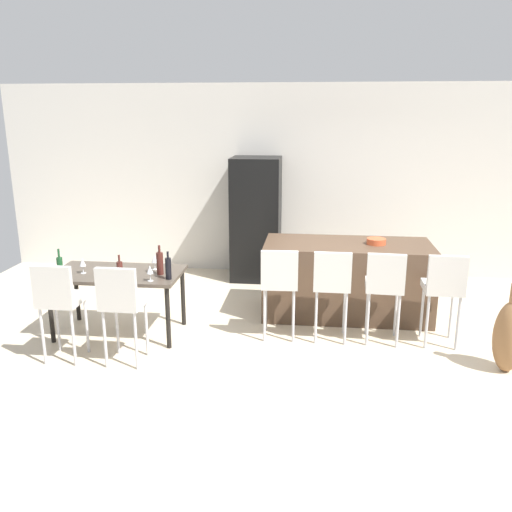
% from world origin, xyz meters
% --- Properties ---
extents(ground_plane, '(10.00, 10.00, 0.00)m').
position_xyz_m(ground_plane, '(0.00, 0.00, 0.00)').
color(ground_plane, beige).
extents(back_wall, '(10.00, 0.12, 2.90)m').
position_xyz_m(back_wall, '(0.00, 2.63, 1.45)').
color(back_wall, beige).
rests_on(back_wall, ground_plane).
extents(kitchen_island, '(2.05, 0.92, 0.92)m').
position_xyz_m(kitchen_island, '(0.36, 0.81, 0.46)').
color(kitchen_island, '#4C3828').
rests_on(kitchen_island, ground_plane).
extents(bar_chair_left, '(0.42, 0.42, 1.05)m').
position_xyz_m(bar_chair_left, '(-0.42, -0.04, 0.70)').
color(bar_chair_left, beige).
rests_on(bar_chair_left, ground_plane).
extents(bar_chair_middle, '(0.40, 0.40, 1.05)m').
position_xyz_m(bar_chair_middle, '(0.15, -0.04, 0.70)').
color(bar_chair_middle, beige).
rests_on(bar_chair_middle, ground_plane).
extents(bar_chair_right, '(0.42, 0.42, 1.05)m').
position_xyz_m(bar_chair_right, '(0.72, -0.04, 0.70)').
color(bar_chair_right, beige).
rests_on(bar_chair_right, ground_plane).
extents(bar_chair_far, '(0.41, 0.41, 1.05)m').
position_xyz_m(bar_chair_far, '(1.34, -0.04, 0.70)').
color(bar_chair_far, beige).
rests_on(bar_chair_far, ground_plane).
extents(dining_table, '(1.44, 0.78, 0.74)m').
position_xyz_m(dining_table, '(-2.25, -0.10, 0.67)').
color(dining_table, '#4C4238').
rests_on(dining_table, ground_plane).
extents(dining_chair_near, '(0.40, 0.40, 1.05)m').
position_xyz_m(dining_chair_near, '(-2.58, -0.85, 0.70)').
color(dining_chair_near, beige).
rests_on(dining_chair_near, ground_plane).
extents(dining_chair_far, '(0.41, 0.41, 1.05)m').
position_xyz_m(dining_chair_far, '(-1.93, -0.85, 0.70)').
color(dining_chair_far, beige).
rests_on(dining_chair_far, ground_plane).
extents(wine_bottle_inner, '(0.08, 0.08, 0.33)m').
position_xyz_m(wine_bottle_inner, '(-1.74, -0.13, 0.87)').
color(wine_bottle_inner, '#471E19').
rests_on(wine_bottle_inner, dining_table).
extents(wine_bottle_end, '(0.06, 0.06, 0.31)m').
position_xyz_m(wine_bottle_end, '(-1.60, -0.29, 0.86)').
color(wine_bottle_end, black).
rests_on(wine_bottle_end, dining_table).
extents(wine_bottle_corner, '(0.06, 0.06, 0.33)m').
position_xyz_m(wine_bottle_corner, '(-2.77, -0.39, 0.86)').
color(wine_bottle_corner, '#194723').
rests_on(wine_bottle_corner, dining_table).
extents(wine_bottle_right, '(0.06, 0.06, 0.28)m').
position_xyz_m(wine_bottle_right, '(-2.11, -0.39, 0.85)').
color(wine_bottle_right, '#471E19').
rests_on(wine_bottle_right, dining_table).
extents(wine_glass_left, '(0.07, 0.07, 0.17)m').
position_xyz_m(wine_glass_left, '(-1.78, -0.38, 0.86)').
color(wine_glass_left, silver).
rests_on(wine_glass_left, dining_table).
extents(wine_glass_middle, '(0.07, 0.07, 0.17)m').
position_xyz_m(wine_glass_middle, '(-1.86, 0.05, 0.86)').
color(wine_glass_middle, silver).
rests_on(wine_glass_middle, dining_table).
extents(wine_glass_far, '(0.07, 0.07, 0.17)m').
position_xyz_m(wine_glass_far, '(-2.61, -0.19, 0.86)').
color(wine_glass_far, silver).
rests_on(wine_glass_far, dining_table).
extents(refrigerator, '(0.72, 0.68, 1.84)m').
position_xyz_m(refrigerator, '(-0.93, 2.19, 0.92)').
color(refrigerator, black).
rests_on(refrigerator, ground_plane).
extents(fruit_bowl, '(0.23, 0.23, 0.07)m').
position_xyz_m(fruit_bowl, '(0.70, 0.81, 0.96)').
color(fruit_bowl, '#C6512D').
rests_on(fruit_bowl, kitchen_island).
extents(floor_vase, '(0.31, 0.31, 0.91)m').
position_xyz_m(floor_vase, '(1.87, -0.58, 0.38)').
color(floor_vase, brown).
rests_on(floor_vase, ground_plane).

